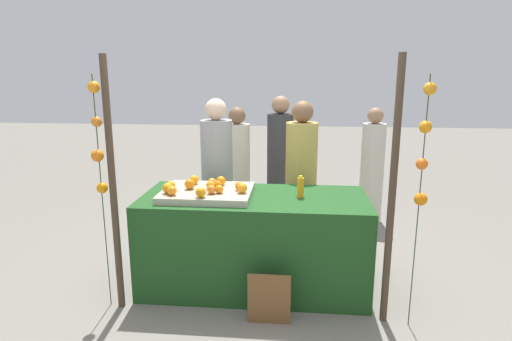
% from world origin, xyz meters
% --- Properties ---
extents(ground_plane, '(24.00, 24.00, 0.00)m').
position_xyz_m(ground_plane, '(0.00, 0.00, 0.00)').
color(ground_plane, gray).
extents(stall_counter, '(2.01, 0.89, 0.86)m').
position_xyz_m(stall_counter, '(0.00, 0.00, 0.43)').
color(stall_counter, '#1E4C1E').
rests_on(stall_counter, ground_plane).
extents(orange_tray, '(0.79, 0.63, 0.06)m').
position_xyz_m(orange_tray, '(-0.42, -0.04, 0.89)').
color(orange_tray, '#B2AD99').
rests_on(orange_tray, stall_counter).
extents(orange_0, '(0.08, 0.08, 0.08)m').
position_xyz_m(orange_0, '(-0.39, -0.04, 0.96)').
color(orange_0, orange).
rests_on(orange_0, orange_tray).
extents(orange_1, '(0.08, 0.08, 0.08)m').
position_xyz_m(orange_1, '(-0.35, -0.17, 0.96)').
color(orange_1, orange).
rests_on(orange_1, orange_tray).
extents(orange_2, '(0.07, 0.07, 0.07)m').
position_xyz_m(orange_2, '(-0.33, 0.00, 0.96)').
color(orange_2, orange).
rests_on(orange_2, orange_tray).
extents(orange_3, '(0.07, 0.07, 0.07)m').
position_xyz_m(orange_3, '(-0.29, -0.14, 0.96)').
color(orange_3, orange).
rests_on(orange_3, orange_tray).
extents(orange_4, '(0.09, 0.09, 0.09)m').
position_xyz_m(orange_4, '(-0.09, -0.12, 0.96)').
color(orange_4, orange).
rests_on(orange_4, orange_tray).
extents(orange_5, '(0.08, 0.08, 0.08)m').
position_xyz_m(orange_5, '(-0.32, 0.13, 0.96)').
color(orange_5, orange).
rests_on(orange_5, orange_tray).
extents(orange_6, '(0.08, 0.08, 0.08)m').
position_xyz_m(orange_6, '(-0.13, -0.03, 0.96)').
color(orange_6, orange).
rests_on(orange_6, orange_tray).
extents(orange_7, '(0.08, 0.08, 0.08)m').
position_xyz_m(orange_7, '(-0.74, -0.06, 0.96)').
color(orange_7, orange).
rests_on(orange_7, orange_tray).
extents(orange_8, '(0.08, 0.08, 0.08)m').
position_xyz_m(orange_8, '(-0.68, -0.24, 0.96)').
color(orange_8, orange).
rests_on(orange_8, orange_tray).
extents(orange_9, '(0.09, 0.09, 0.09)m').
position_xyz_m(orange_9, '(-0.42, -0.29, 0.96)').
color(orange_9, orange).
rests_on(orange_9, orange_tray).
extents(orange_10, '(0.09, 0.09, 0.09)m').
position_xyz_m(orange_10, '(-0.58, -0.04, 0.97)').
color(orange_10, orange).
rests_on(orange_10, orange_tray).
extents(orange_11, '(0.09, 0.09, 0.09)m').
position_xyz_m(orange_11, '(-0.73, -0.19, 0.97)').
color(orange_11, orange).
rests_on(orange_11, orange_tray).
extents(orange_12, '(0.08, 0.08, 0.08)m').
position_xyz_m(orange_12, '(-0.58, 0.14, 0.96)').
color(orange_12, orange).
rests_on(orange_12, orange_tray).
extents(orange_13, '(0.08, 0.08, 0.08)m').
position_xyz_m(orange_13, '(-0.39, 0.05, 0.96)').
color(orange_13, orange).
rests_on(orange_13, orange_tray).
extents(juice_bottle, '(0.06, 0.06, 0.19)m').
position_xyz_m(juice_bottle, '(0.41, 0.01, 0.95)').
color(juice_bottle, orange).
rests_on(juice_bottle, stall_counter).
extents(chalkboard_sign, '(0.34, 0.03, 0.43)m').
position_xyz_m(chalkboard_sign, '(0.18, -0.61, 0.20)').
color(chalkboard_sign, brown).
rests_on(chalkboard_sign, ground_plane).
extents(vendor_left, '(0.34, 0.34, 1.67)m').
position_xyz_m(vendor_left, '(-0.48, 0.76, 0.78)').
color(vendor_left, '#99999E').
rests_on(vendor_left, ground_plane).
extents(vendor_right, '(0.33, 0.33, 1.65)m').
position_xyz_m(vendor_right, '(0.42, 0.77, 0.77)').
color(vendor_right, tan).
rests_on(vendor_right, ground_plane).
extents(crowd_person_0, '(0.30, 0.30, 1.50)m').
position_xyz_m(crowd_person_0, '(1.35, 1.90, 0.70)').
color(crowd_person_0, beige).
rests_on(crowd_person_0, ground_plane).
extents(crowd_person_1, '(0.33, 0.33, 1.65)m').
position_xyz_m(crowd_person_1, '(0.16, 1.73, 0.77)').
color(crowd_person_1, '#333338').
rests_on(crowd_person_1, ground_plane).
extents(crowd_person_2, '(0.31, 0.31, 1.53)m').
position_xyz_m(crowd_person_2, '(-0.35, 1.47, 0.71)').
color(crowd_person_2, beige).
rests_on(crowd_person_2, ground_plane).
extents(canopy_post_left, '(0.06, 0.06, 2.07)m').
position_xyz_m(canopy_post_left, '(-1.08, -0.48, 1.04)').
color(canopy_post_left, '#473828').
rests_on(canopy_post_left, ground_plane).
extents(canopy_post_right, '(0.06, 0.06, 2.07)m').
position_xyz_m(canopy_post_right, '(1.08, -0.48, 1.04)').
color(canopy_post_right, '#473828').
rests_on(canopy_post_right, ground_plane).
extents(garland_strand_left, '(0.11, 0.11, 1.93)m').
position_xyz_m(garland_strand_left, '(-1.19, -0.47, 1.40)').
color(garland_strand_left, '#2D4C23').
rests_on(garland_strand_left, ground_plane).
extents(garland_strand_right, '(0.11, 0.10, 1.93)m').
position_xyz_m(garland_strand_right, '(1.27, -0.54, 1.40)').
color(garland_strand_right, '#2D4C23').
rests_on(garland_strand_right, ground_plane).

